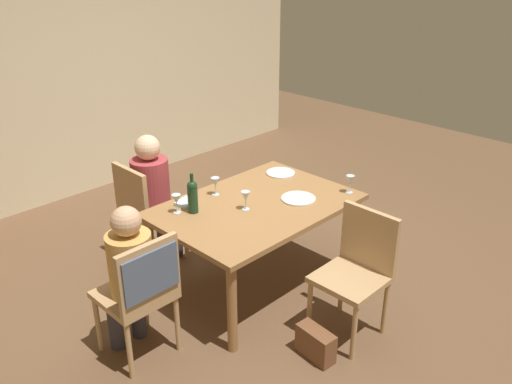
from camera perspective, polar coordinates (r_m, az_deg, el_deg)
ground_plane at (r=4.53m, az=0.00°, el=-9.58°), size 10.00×10.00×0.00m
rear_room_partition at (r=6.10m, az=-19.03°, el=12.03°), size 6.40×0.12×2.70m
dining_table at (r=4.20m, az=0.00°, el=-2.27°), size 1.53×1.06×0.73m
chair_left_end at (r=3.52m, az=-11.89°, el=-9.64°), size 0.44×0.46×0.92m
chair_far_left at (r=4.64m, az=-11.82°, el=-1.61°), size 0.44×0.44×0.92m
chair_near at (r=3.82m, az=10.79°, el=-7.65°), size 0.44×0.44×0.92m
person_woman_host at (r=3.60m, az=-13.31°, el=-8.05°), size 0.29×0.33×1.10m
person_man_bearded at (r=4.64m, az=-10.81°, el=0.28°), size 0.36×0.32×1.15m
wine_bottle_tall_green at (r=4.00m, az=-6.75°, el=-0.37°), size 0.08×0.08×0.31m
wine_glass_near_left at (r=4.02m, az=-8.47°, el=-0.84°), size 0.07×0.07×0.15m
wine_glass_centre at (r=4.03m, az=-1.11°, el=-0.50°), size 0.07×0.07×0.15m
wine_glass_near_right at (r=4.28m, az=-4.35°, el=1.00°), size 0.07×0.07×0.15m
wine_glass_far at (r=4.37m, az=9.97°, el=1.21°), size 0.07×0.07×0.15m
dinner_plate_host at (r=4.24m, az=4.53°, el=-0.70°), size 0.27×0.27×0.01m
dinner_plate_guest_left at (r=4.71m, az=2.63°, el=2.04°), size 0.25×0.25×0.01m
folded_napkin at (r=4.18m, az=-7.44°, el=-1.09°), size 0.19×0.16×0.03m
handbag at (r=3.77m, az=6.35°, el=-15.73°), size 0.15×0.29×0.22m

